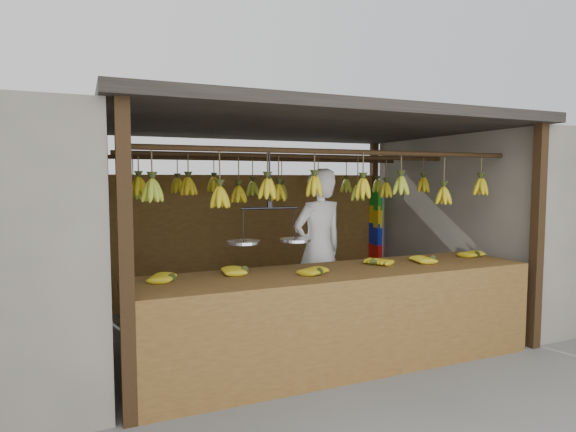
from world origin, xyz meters
name	(u,v)px	position (x,y,z in m)	size (l,w,h in m)	color
ground	(298,329)	(0.00, 0.00, 0.00)	(80.00, 80.00, 0.00)	#5B5B57
stall	(287,160)	(0.00, 0.33, 1.97)	(4.30, 3.30, 2.40)	black
neighbor_right	(526,220)	(3.60, 0.00, 1.15)	(3.00, 3.00, 2.30)	slate
counter	(346,293)	(-0.09, -1.24, 0.71)	(3.85, 0.87, 0.96)	brown
hanging_bananas	(298,189)	(0.00, 0.00, 1.64)	(3.64, 2.24, 0.39)	#92A523
balance_scale	(270,237)	(-0.74, -1.00, 1.23)	(0.76, 0.32, 0.82)	black
vendor	(319,249)	(0.23, -0.06, 0.93)	(0.68, 0.45, 1.86)	white
bag_bundles	(375,226)	(1.94, 1.35, 1.00)	(0.08, 0.26, 1.22)	#199926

